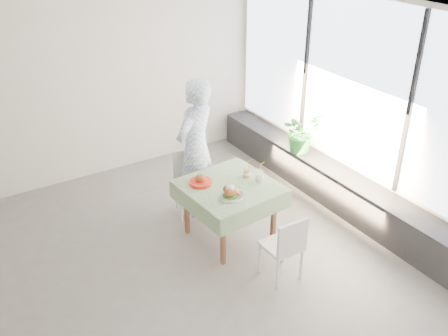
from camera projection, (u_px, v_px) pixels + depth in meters
floor at (148, 268)px, 5.71m from camera, size 6.00×6.00×0.00m
ceiling at (125, 19)px, 4.38m from camera, size 6.00×6.00×0.00m
wall_back at (65, 90)px, 6.91m from camera, size 6.00×0.02×2.80m
wall_front at (295, 313)px, 3.18m from camera, size 6.00×0.02×2.80m
wall_right at (353, 103)px, 6.45m from camera, size 0.02×5.00×2.80m
window_pane at (353, 85)px, 6.32m from camera, size 0.01×4.80×2.18m
window_ledge at (332, 184)px, 6.90m from camera, size 0.40×4.80×0.50m
cafe_table at (230, 205)px, 6.04m from camera, size 1.12×1.12×0.74m
chair_far at (192, 195)px, 6.61m from camera, size 0.51×0.51×0.86m
chair_near at (281, 258)px, 5.49m from camera, size 0.38×0.38×0.81m
diner at (196, 149)px, 6.34m from camera, size 0.80×0.70×1.86m
main_dish at (231, 193)px, 5.64m from camera, size 0.31×0.31×0.16m
juice_cup_orange at (247, 173)px, 6.06m from camera, size 0.09×0.09×0.25m
juice_cup_lemonade at (259, 176)px, 5.96m from camera, size 0.10×0.10×0.28m
second_dish at (201, 181)px, 5.91m from camera, size 0.27×0.27×0.13m
potted_plant at (301, 132)px, 7.10m from camera, size 0.57×0.51×0.60m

